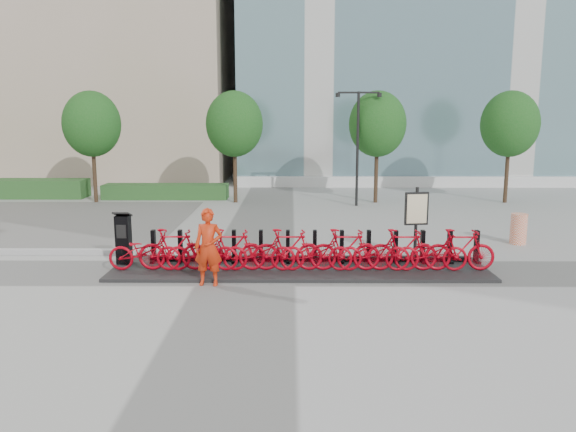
{
  "coord_description": "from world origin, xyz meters",
  "views": [
    {
      "loc": [
        1.09,
        -13.78,
        3.89
      ],
      "look_at": [
        1.0,
        1.5,
        1.2
      ],
      "focal_mm": 35.0,
      "sensor_mm": 36.0,
      "label": 1
    }
  ],
  "objects_px": {
    "construction_barrel": "(519,229)",
    "map_sign": "(416,212)",
    "kiosk": "(124,238)",
    "worker_red": "(208,247)",
    "bike_0": "(145,251)"
  },
  "relations": [
    {
      "from": "bike_0",
      "to": "construction_barrel",
      "type": "bearing_deg",
      "value": -72.5
    },
    {
      "from": "map_sign",
      "to": "bike_0",
      "type": "bearing_deg",
      "value": -176.14
    },
    {
      "from": "kiosk",
      "to": "worker_red",
      "type": "bearing_deg",
      "value": -31.33
    },
    {
      "from": "worker_red",
      "to": "construction_barrel",
      "type": "relative_size",
      "value": 1.91
    },
    {
      "from": "kiosk",
      "to": "map_sign",
      "type": "relative_size",
      "value": 0.7
    },
    {
      "from": "construction_barrel",
      "to": "map_sign",
      "type": "height_order",
      "value": "map_sign"
    },
    {
      "from": "bike_0",
      "to": "map_sign",
      "type": "height_order",
      "value": "map_sign"
    },
    {
      "from": "construction_barrel",
      "to": "map_sign",
      "type": "xyz_separation_m",
      "value": [
        -3.62,
        -1.87,
        0.85
      ]
    },
    {
      "from": "bike_0",
      "to": "construction_barrel",
      "type": "distance_m",
      "value": 11.28
    },
    {
      "from": "construction_barrel",
      "to": "map_sign",
      "type": "bearing_deg",
      "value": -152.64
    },
    {
      "from": "kiosk",
      "to": "worker_red",
      "type": "distance_m",
      "value": 2.99
    },
    {
      "from": "worker_red",
      "to": "construction_barrel",
      "type": "distance_m",
      "value": 10.03
    },
    {
      "from": "kiosk",
      "to": "map_sign",
      "type": "bearing_deg",
      "value": 8.75
    },
    {
      "from": "worker_red",
      "to": "map_sign",
      "type": "distance_m",
      "value": 5.96
    },
    {
      "from": "kiosk",
      "to": "worker_red",
      "type": "xyz_separation_m",
      "value": [
        2.48,
        -1.66,
        0.16
      ]
    }
  ]
}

